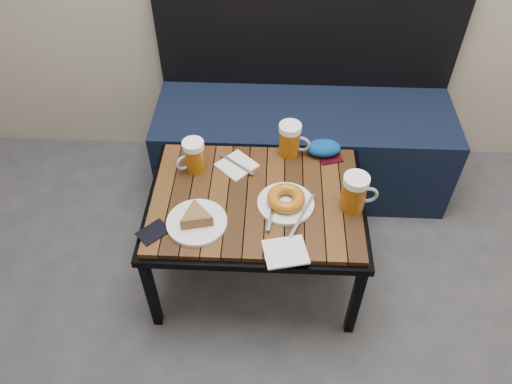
{
  "coord_description": "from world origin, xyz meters",
  "views": [
    {
      "loc": [
        -0.19,
        -0.15,
        1.86
      ],
      "look_at": [
        -0.24,
        1.16,
        0.5
      ],
      "focal_mm": 35.0,
      "sensor_mm": 36.0,
      "label": 1
    }
  ],
  "objects_px": {
    "beer_mug_right": "(355,192)",
    "bench": "(302,136)",
    "beer_mug_left": "(194,156)",
    "knit_pouch": "(323,148)",
    "beer_mug_centre": "(290,139)",
    "plate_bagel": "(286,201)",
    "plate_pie": "(196,219)",
    "cafe_table": "(256,205)",
    "passport_navy": "(153,232)",
    "passport_burgundy": "(328,153)"
  },
  "relations": [
    {
      "from": "plate_pie",
      "to": "knit_pouch",
      "type": "distance_m",
      "value": 0.62
    },
    {
      "from": "bench",
      "to": "beer_mug_left",
      "type": "xyz_separation_m",
      "value": [
        -0.46,
        -0.46,
        0.27
      ]
    },
    {
      "from": "bench",
      "to": "beer_mug_left",
      "type": "bearing_deg",
      "value": -134.75
    },
    {
      "from": "beer_mug_centre",
      "to": "passport_burgundy",
      "type": "distance_m",
      "value": 0.18
    },
    {
      "from": "beer_mug_right",
      "to": "passport_navy",
      "type": "relative_size",
      "value": 1.42
    },
    {
      "from": "passport_navy",
      "to": "plate_bagel",
      "type": "bearing_deg",
      "value": 63.08
    },
    {
      "from": "beer_mug_centre",
      "to": "beer_mug_right",
      "type": "height_order",
      "value": "beer_mug_right"
    },
    {
      "from": "beer_mug_right",
      "to": "bench",
      "type": "bearing_deg",
      "value": 101.1
    },
    {
      "from": "beer_mug_centre",
      "to": "knit_pouch",
      "type": "height_order",
      "value": "beer_mug_centre"
    },
    {
      "from": "cafe_table",
      "to": "plate_bagel",
      "type": "bearing_deg",
      "value": -17.64
    },
    {
      "from": "bench",
      "to": "plate_pie",
      "type": "relative_size",
      "value": 6.34
    },
    {
      "from": "passport_navy",
      "to": "knit_pouch",
      "type": "xyz_separation_m",
      "value": [
        0.63,
        0.45,
        0.03
      ]
    },
    {
      "from": "beer_mug_left",
      "to": "beer_mug_right",
      "type": "height_order",
      "value": "beer_mug_right"
    },
    {
      "from": "plate_pie",
      "to": "bench",
      "type": "bearing_deg",
      "value": 61.23
    },
    {
      "from": "beer_mug_left",
      "to": "knit_pouch",
      "type": "relative_size",
      "value": 0.96
    },
    {
      "from": "knit_pouch",
      "to": "beer_mug_centre",
      "type": "bearing_deg",
      "value": -179.72
    },
    {
      "from": "plate_pie",
      "to": "passport_burgundy",
      "type": "xyz_separation_m",
      "value": [
        0.5,
        0.4,
        -0.02
      ]
    },
    {
      "from": "bench",
      "to": "passport_navy",
      "type": "bearing_deg",
      "value": -125.19
    },
    {
      "from": "cafe_table",
      "to": "plate_bagel",
      "type": "height_order",
      "value": "plate_bagel"
    },
    {
      "from": "beer_mug_left",
      "to": "beer_mug_right",
      "type": "distance_m",
      "value": 0.64
    },
    {
      "from": "beer_mug_right",
      "to": "plate_pie",
      "type": "height_order",
      "value": "beer_mug_right"
    },
    {
      "from": "beer_mug_left",
      "to": "bench",
      "type": "bearing_deg",
      "value": -171.01
    },
    {
      "from": "beer_mug_centre",
      "to": "plate_pie",
      "type": "relative_size",
      "value": 0.66
    },
    {
      "from": "cafe_table",
      "to": "beer_mug_centre",
      "type": "bearing_deg",
      "value": 63.68
    },
    {
      "from": "bench",
      "to": "plate_pie",
      "type": "bearing_deg",
      "value": -118.77
    },
    {
      "from": "beer_mug_centre",
      "to": "plate_bagel",
      "type": "xyz_separation_m",
      "value": [
        -0.01,
        -0.3,
        -0.05
      ]
    },
    {
      "from": "cafe_table",
      "to": "beer_mug_left",
      "type": "xyz_separation_m",
      "value": [
        -0.25,
        0.15,
        0.11
      ]
    },
    {
      "from": "plate_bagel",
      "to": "passport_burgundy",
      "type": "bearing_deg",
      "value": 59.38
    },
    {
      "from": "passport_navy",
      "to": "knit_pouch",
      "type": "distance_m",
      "value": 0.77
    },
    {
      "from": "bench",
      "to": "cafe_table",
      "type": "relative_size",
      "value": 1.67
    },
    {
      "from": "bench",
      "to": "plate_bagel",
      "type": "bearing_deg",
      "value": -97.9
    },
    {
      "from": "beer_mug_left",
      "to": "passport_navy",
      "type": "relative_size",
      "value": 1.28
    },
    {
      "from": "cafe_table",
      "to": "knit_pouch",
      "type": "relative_size",
      "value": 5.86
    },
    {
      "from": "cafe_table",
      "to": "passport_navy",
      "type": "height_order",
      "value": "passport_navy"
    },
    {
      "from": "beer_mug_centre",
      "to": "passport_burgundy",
      "type": "xyz_separation_m",
      "value": [
        0.16,
        0.0,
        -0.07
      ]
    },
    {
      "from": "knit_pouch",
      "to": "passport_burgundy",
      "type": "bearing_deg",
      "value": 0.0
    },
    {
      "from": "beer_mug_right",
      "to": "plate_bagel",
      "type": "height_order",
      "value": "beer_mug_right"
    },
    {
      "from": "bench",
      "to": "beer_mug_left",
      "type": "distance_m",
      "value": 0.7
    },
    {
      "from": "bench",
      "to": "passport_burgundy",
      "type": "relative_size",
      "value": 11.07
    },
    {
      "from": "plate_pie",
      "to": "beer_mug_centre",
      "type": "bearing_deg",
      "value": 50.0
    },
    {
      "from": "plate_pie",
      "to": "plate_bagel",
      "type": "distance_m",
      "value": 0.34
    },
    {
      "from": "cafe_table",
      "to": "knit_pouch",
      "type": "xyz_separation_m",
      "value": [
        0.27,
        0.26,
        0.08
      ]
    },
    {
      "from": "beer_mug_left",
      "to": "beer_mug_right",
      "type": "bearing_deg",
      "value": 127.49
    },
    {
      "from": "cafe_table",
      "to": "beer_mug_right",
      "type": "height_order",
      "value": "beer_mug_right"
    },
    {
      "from": "cafe_table",
      "to": "plate_bagel",
      "type": "relative_size",
      "value": 3.07
    },
    {
      "from": "plate_pie",
      "to": "passport_burgundy",
      "type": "bearing_deg",
      "value": 38.97
    },
    {
      "from": "beer_mug_right",
      "to": "knit_pouch",
      "type": "bearing_deg",
      "value": 105.26
    },
    {
      "from": "plate_pie",
      "to": "plate_bagel",
      "type": "bearing_deg",
      "value": 18.26
    },
    {
      "from": "passport_burgundy",
      "to": "plate_pie",
      "type": "bearing_deg",
      "value": -157.82
    },
    {
      "from": "bench",
      "to": "beer_mug_centre",
      "type": "distance_m",
      "value": 0.45
    }
  ]
}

